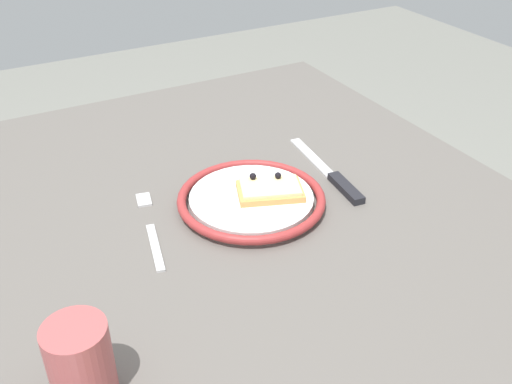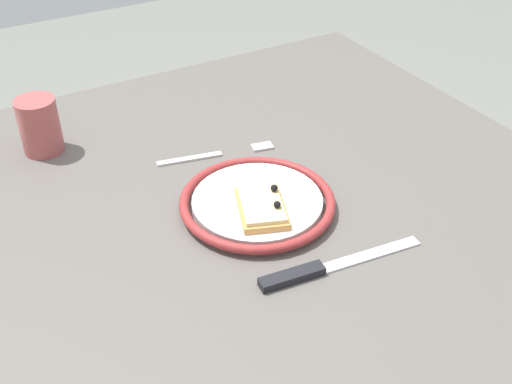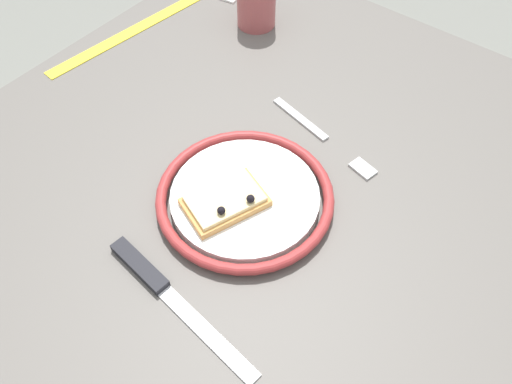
{
  "view_description": "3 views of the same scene",
  "coord_description": "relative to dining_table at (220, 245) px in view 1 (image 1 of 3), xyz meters",
  "views": [
    {
      "loc": [
        -0.32,
        -0.71,
        1.28
      ],
      "look_at": [
        0.04,
        -0.05,
        0.81
      ],
      "focal_mm": 41.16,
      "sensor_mm": 36.0,
      "label": 1
    },
    {
      "loc": [
        0.69,
        -0.41,
        1.34
      ],
      "look_at": [
        0.03,
        -0.03,
        0.79
      ],
      "focal_mm": 44.1,
      "sensor_mm": 36.0,
      "label": 2
    },
    {
      "loc": [
        0.37,
        0.24,
        1.33
      ],
      "look_at": [
        0.04,
        -0.02,
        0.79
      ],
      "focal_mm": 37.39,
      "sensor_mm": 36.0,
      "label": 3
    }
  ],
  "objects": [
    {
      "name": "dining_table",
      "position": [
        0.0,
        0.0,
        0.0
      ],
      "size": [
        0.93,
        0.96,
        0.77
      ],
      "color": "#5B5651",
      "rests_on": "ground_plane"
    },
    {
      "name": "fork",
      "position": [
        -0.12,
        -0.02,
        0.09
      ],
      "size": [
        0.06,
        0.2,
        0.0
      ],
      "color": "silver",
      "rests_on": "dining_table"
    },
    {
      "name": "cup",
      "position": [
        -0.28,
        -0.27,
        0.13
      ],
      "size": [
        0.07,
        0.07,
        0.1
      ],
      "primitive_type": "cylinder",
      "color": "#A54C4C",
      "rests_on": "dining_table"
    },
    {
      "name": "pizza_slice_near",
      "position": [
        0.07,
        -0.04,
        0.11
      ],
      "size": [
        0.12,
        0.1,
        0.03
      ],
      "color": "tan",
      "rests_on": "plate"
    },
    {
      "name": "plate",
      "position": [
        0.04,
        -0.03,
        0.1
      ],
      "size": [
        0.23,
        0.23,
        0.02
      ],
      "color": "white",
      "rests_on": "dining_table"
    },
    {
      "name": "knife",
      "position": [
        0.2,
        -0.04,
        0.09
      ],
      "size": [
        0.05,
        0.24,
        0.01
      ],
      "color": "silver",
      "rests_on": "dining_table"
    }
  ]
}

